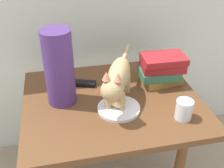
# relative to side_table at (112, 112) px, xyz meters

# --- Properties ---
(side_table) EXTENTS (0.80, 0.67, 0.58)m
(side_table) POSITION_rel_side_table_xyz_m (0.00, 0.00, 0.00)
(side_table) COLOR brown
(side_table) RESTS_ON ground
(plate) EXTENTS (0.18, 0.18, 0.01)m
(plate) POSITION_rel_side_table_xyz_m (0.01, -0.09, 0.08)
(plate) COLOR white
(plate) RESTS_ON side_table
(bread_roll) EXTENTS (0.10, 0.10, 0.05)m
(bread_roll) POSITION_rel_side_table_xyz_m (0.01, -0.08, 0.12)
(bread_roll) COLOR #E0BC7A
(bread_roll) RESTS_ON plate
(cat) EXTENTS (0.23, 0.45, 0.23)m
(cat) POSITION_rel_side_table_xyz_m (0.02, -0.04, 0.21)
(cat) COLOR tan
(cat) RESTS_ON side_table
(book_stack) EXTENTS (0.22, 0.15, 0.15)m
(book_stack) POSITION_rel_side_table_xyz_m (0.27, 0.09, 0.15)
(book_stack) COLOR olive
(book_stack) RESTS_ON side_table
(green_vase) EXTENTS (0.13, 0.13, 0.34)m
(green_vase) POSITION_rel_side_table_xyz_m (-0.22, 0.03, 0.24)
(green_vase) COLOR #4C2D72
(green_vase) RESTS_ON side_table
(candle_jar) EXTENTS (0.07, 0.07, 0.08)m
(candle_jar) POSITION_rel_side_table_xyz_m (0.26, -0.20, 0.11)
(candle_jar) COLOR silver
(candle_jar) RESTS_ON side_table
(tv_remote) EXTENTS (0.16, 0.09, 0.02)m
(tv_remote) POSITION_rel_side_table_xyz_m (-0.13, 0.15, 0.09)
(tv_remote) COLOR black
(tv_remote) RESTS_ON side_table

